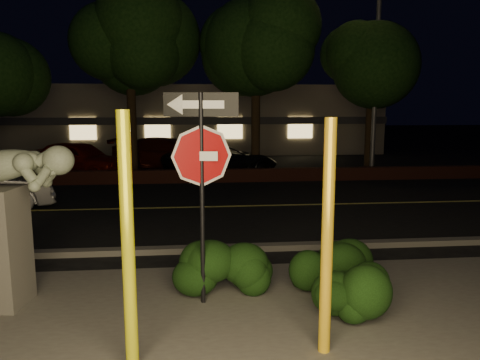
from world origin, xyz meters
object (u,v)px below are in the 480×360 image
at_px(yellow_pole_right, 327,240).
at_px(parked_car_dark, 221,160).
at_px(yellow_pole_left, 128,245).
at_px(parked_car_darkred, 168,154).
at_px(parked_car_red, 78,159).
at_px(streetlight, 372,37).
at_px(signpost, 202,157).

height_order(yellow_pole_right, parked_car_dark, yellow_pole_right).
xyz_separation_m(yellow_pole_left, parked_car_dark, (1.84, 14.06, -0.80)).
bearing_deg(parked_car_darkred, parked_car_dark, -119.82).
bearing_deg(parked_car_red, parked_car_darkred, -39.49).
bearing_deg(yellow_pole_left, streetlight, 60.17).
bearing_deg(signpost, parked_car_darkred, 102.86).
height_order(yellow_pole_right, parked_car_darkred, yellow_pole_right).
bearing_deg(yellow_pole_left, signpost, 63.50).
xyz_separation_m(yellow_pole_right, parked_car_red, (-6.21, 14.30, -0.67)).
bearing_deg(parked_car_darkred, streetlight, -93.55).
xyz_separation_m(signpost, parked_car_red, (-4.80, 12.77, -1.48)).
xyz_separation_m(yellow_pole_right, signpost, (-1.41, 1.54, 0.81)).
distance_m(signpost, streetlight, 14.43).
xyz_separation_m(yellow_pole_right, parked_car_darkred, (-2.69, 15.95, -0.69)).
relative_size(yellow_pole_right, streetlight, 0.30).
bearing_deg(yellow_pole_right, parked_car_dark, 91.66).
height_order(streetlight, parked_car_darkred, streetlight).
relative_size(signpost, parked_car_red, 0.72).
xyz_separation_m(signpost, parked_car_dark, (1.01, 12.39, -1.56)).
bearing_deg(parked_car_red, yellow_pole_right, -131.11).
bearing_deg(parked_car_dark, yellow_pole_right, 161.28).
xyz_separation_m(parked_car_darkred, parked_car_dark, (2.28, -2.03, -0.07)).
distance_m(yellow_pole_right, signpost, 2.24).
bearing_deg(parked_car_red, streetlight, -67.69).
xyz_separation_m(yellow_pole_left, streetlight, (7.91, 13.79, 4.12)).
xyz_separation_m(parked_car_red, parked_car_dark, (5.81, -0.38, -0.08)).
distance_m(yellow_pole_left, signpost, 2.02).
height_order(signpost, parked_car_dark, signpost).
bearing_deg(yellow_pole_right, signpost, 132.65).
relative_size(yellow_pole_right, parked_car_dark, 0.60).
relative_size(yellow_pole_left, parked_car_darkred, 0.58).
distance_m(parked_car_red, parked_car_darkred, 3.90).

